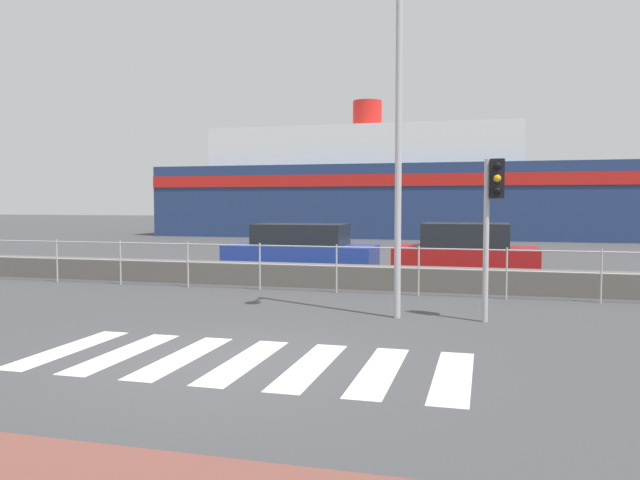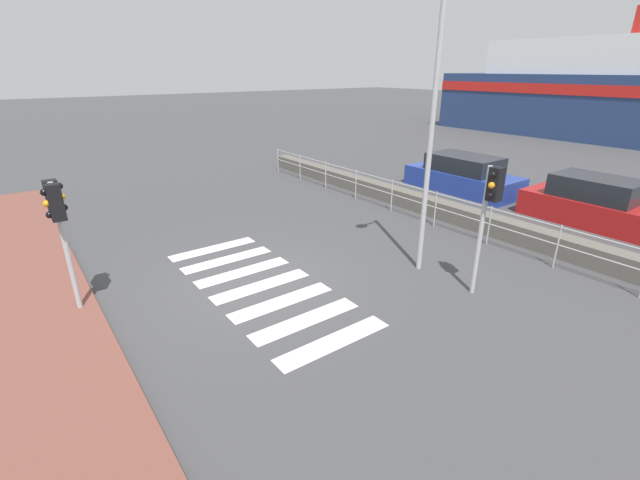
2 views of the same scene
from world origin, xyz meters
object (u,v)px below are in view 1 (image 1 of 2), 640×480
object	(u,v)px
parked_car_red	(465,253)
ferry_boat	(418,191)
traffic_light_far	(493,203)
streetlamp	(398,100)
parked_car_blue	(301,251)

from	to	relation	value
parked_car_red	ferry_boat	bearing A→B (deg)	99.79
traffic_light_far	parked_car_red	xyz separation A→B (m)	(-0.68, 7.04, -1.45)
traffic_light_far	parked_car_red	bearing A→B (deg)	95.52
parked_car_red	streetlamp	bearing A→B (deg)	-97.68
traffic_light_far	streetlamp	xyz separation A→B (m)	(-1.65, -0.15, 1.81)
ferry_boat	parked_car_blue	xyz separation A→B (m)	(-1.35, -20.61, -2.20)
streetlamp	ferry_boat	xyz separation A→B (m)	(-2.59, 27.79, -1.09)
streetlamp	parked_car_blue	size ratio (longest dim) A/B	1.39
streetlamp	traffic_light_far	bearing A→B (deg)	5.03
ferry_boat	parked_car_red	world-z (taller)	ferry_boat
parked_car_blue	parked_car_red	world-z (taller)	parked_car_red
streetlamp	parked_car_red	size ratio (longest dim) A/B	1.59
ferry_boat	parked_car_red	size ratio (longest dim) A/B	8.28
traffic_light_far	ferry_boat	distance (m)	27.98
ferry_boat	traffic_light_far	bearing A→B (deg)	-81.29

